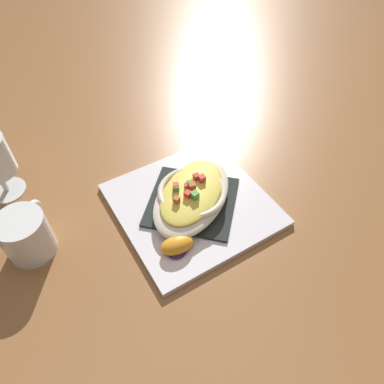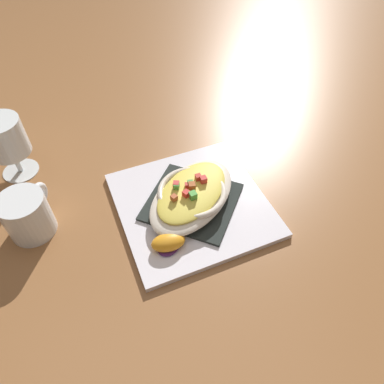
{
  "view_description": "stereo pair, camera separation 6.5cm",
  "coord_description": "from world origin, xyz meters",
  "px_view_note": "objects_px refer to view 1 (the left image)",
  "views": [
    {
      "loc": [
        -0.22,
        -0.37,
        0.53
      ],
      "look_at": [
        0.0,
        0.0,
        0.04
      ],
      "focal_mm": 33.17,
      "sensor_mm": 36.0,
      "label": 1
    },
    {
      "loc": [
        -0.16,
        -0.4,
        0.53
      ],
      "look_at": [
        0.0,
        0.0,
        0.04
      ],
      "focal_mm": 33.17,
      "sensor_mm": 36.0,
      "label": 2
    }
  ],
  "objects_px": {
    "square_plate": "(192,204)",
    "coffee_mug": "(27,236)",
    "gratin_dish": "(192,194)",
    "orange_garnish": "(177,245)"
  },
  "relations": [
    {
      "from": "square_plate",
      "to": "coffee_mug",
      "type": "bearing_deg",
      "value": 168.88
    },
    {
      "from": "coffee_mug",
      "to": "gratin_dish",
      "type": "bearing_deg",
      "value": -11.13
    },
    {
      "from": "orange_garnish",
      "to": "coffee_mug",
      "type": "relative_size",
      "value": 0.6
    },
    {
      "from": "square_plate",
      "to": "coffee_mug",
      "type": "relative_size",
      "value": 2.63
    },
    {
      "from": "orange_garnish",
      "to": "coffee_mug",
      "type": "xyz_separation_m",
      "value": [
        -0.21,
        0.13,
        0.01
      ]
    },
    {
      "from": "square_plate",
      "to": "orange_garnish",
      "type": "xyz_separation_m",
      "value": [
        -0.07,
        -0.08,
        0.02
      ]
    },
    {
      "from": "gratin_dish",
      "to": "coffee_mug",
      "type": "distance_m",
      "value": 0.29
    },
    {
      "from": "square_plate",
      "to": "orange_garnish",
      "type": "height_order",
      "value": "orange_garnish"
    },
    {
      "from": "gratin_dish",
      "to": "coffee_mug",
      "type": "relative_size",
      "value": 2.32
    },
    {
      "from": "gratin_dish",
      "to": "coffee_mug",
      "type": "height_order",
      "value": "coffee_mug"
    }
  ]
}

